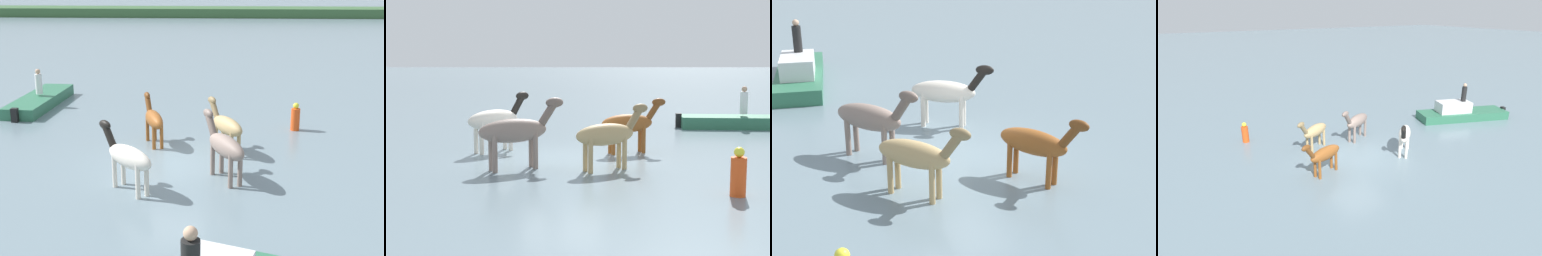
% 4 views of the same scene
% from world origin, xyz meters
% --- Properties ---
extents(ground_plane, '(198.43, 198.43, 0.00)m').
position_xyz_m(ground_plane, '(0.00, 0.00, 0.00)').
color(ground_plane, slate).
extents(horse_chestnut_trailing, '(2.02, 2.02, 1.92)m').
position_xyz_m(horse_chestnut_trailing, '(-0.97, -2.21, 1.06)').
color(horse_chestnut_trailing, silver).
rests_on(horse_chestnut_trailing, ground_plane).
extents(horse_mid_herd, '(1.46, 2.21, 1.81)m').
position_xyz_m(horse_mid_herd, '(1.93, 1.36, 1.00)').
color(horse_mid_herd, tan).
rests_on(horse_mid_herd, ground_plane).
extents(horse_lead, '(1.52, 2.44, 1.98)m').
position_xyz_m(horse_lead, '(1.86, -1.19, 1.09)').
color(horse_lead, gray).
rests_on(horse_lead, ground_plane).
extents(horse_gray_outer, '(1.11, 2.24, 1.76)m').
position_xyz_m(horse_gray_outer, '(-0.74, 2.17, 0.97)').
color(horse_gray_outer, brown).
rests_on(horse_gray_outer, ground_plane).
extents(boat_launch_far, '(3.55, 6.09, 1.38)m').
position_xyz_m(boat_launch_far, '(1.28, -9.04, 0.33)').
color(boat_launch_far, '#2D6B4C').
rests_on(boat_launch_far, ground_plane).
extents(person_helmsman_aft, '(0.32, 0.32, 1.19)m').
position_xyz_m(person_helmsman_aft, '(1.22, -9.09, 1.78)').
color(person_helmsman_aft, black).
rests_on(person_helmsman_aft, boat_launch_far).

